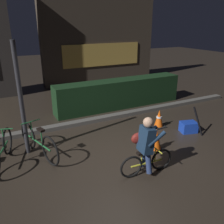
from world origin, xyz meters
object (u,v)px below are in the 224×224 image
object	(u,v)px
parked_bike_center_left	(39,142)
closed_umbrella	(198,121)
cyclist	(146,146)
street_post	(21,101)
traffic_cone_far	(159,119)
traffic_cone_near	(156,140)
parked_bike_left_mid	(1,151)
blue_crate	(188,127)

from	to	relation	value
parked_bike_center_left	closed_umbrella	xyz separation A→B (m)	(4.08, -0.86, 0.05)
cyclist	closed_umbrella	xyz separation A→B (m)	(2.30, 0.81, -0.22)
street_post	closed_umbrella	xyz separation A→B (m)	(4.30, -1.15, -0.89)
parked_bike_center_left	traffic_cone_far	bearing A→B (deg)	-105.88
traffic_cone_far	closed_umbrella	size ratio (longest dim) A/B	0.64
traffic_cone_near	street_post	bearing A→B (deg)	155.01
traffic_cone_far	cyclist	distance (m)	2.46
cyclist	closed_umbrella	distance (m)	2.45
traffic_cone_near	closed_umbrella	bearing A→B (deg)	5.66
parked_bike_left_mid	closed_umbrella	bearing A→B (deg)	-81.28
traffic_cone_near	traffic_cone_far	xyz separation A→B (m)	(0.92, 1.07, -0.02)
street_post	traffic_cone_far	world-z (taller)	street_post
parked_bike_center_left	cyclist	bearing A→B (deg)	-149.99
traffic_cone_near	cyclist	size ratio (longest dim) A/B	0.46
traffic_cone_far	blue_crate	world-z (taller)	traffic_cone_far
street_post	blue_crate	distance (m)	4.48
blue_crate	cyclist	distance (m)	2.52
parked_bike_left_mid	traffic_cone_near	distance (m)	3.51
blue_crate	closed_umbrella	distance (m)	0.36
traffic_cone_near	traffic_cone_far	distance (m)	1.41
traffic_cone_far	blue_crate	xyz separation A→B (m)	(0.53, -0.67, -0.11)
traffic_cone_near	closed_umbrella	world-z (taller)	closed_umbrella
parked_bike_left_mid	closed_umbrella	size ratio (longest dim) A/B	1.79
parked_bike_center_left	closed_umbrella	distance (m)	4.17
blue_crate	parked_bike_center_left	bearing A→B (deg)	171.40
street_post	blue_crate	xyz separation A→B (m)	(4.24, -0.90, -1.15)
traffic_cone_near	traffic_cone_far	world-z (taller)	traffic_cone_near
cyclist	closed_umbrella	world-z (taller)	cyclist
street_post	parked_bike_left_mid	distance (m)	1.15
cyclist	traffic_cone_far	bearing A→B (deg)	49.60
parked_bike_center_left	closed_umbrella	world-z (taller)	closed_umbrella
parked_bike_left_mid	blue_crate	size ratio (longest dim) A/B	3.46
closed_umbrella	parked_bike_center_left	bearing A→B (deg)	31.67
cyclist	parked_bike_left_mid	bearing A→B (deg)	150.85
street_post	closed_umbrella	size ratio (longest dim) A/B	3.06
blue_crate	traffic_cone_near	bearing A→B (deg)	-164.54
traffic_cone_far	blue_crate	size ratio (longest dim) A/B	1.23
parked_bike_center_left	traffic_cone_far	distance (m)	3.49
parked_bike_left_mid	parked_bike_center_left	bearing A→B (deg)	-72.13
street_post	cyclist	world-z (taller)	street_post
traffic_cone_near	cyclist	world-z (taller)	cyclist
parked_bike_left_mid	traffic_cone_far	xyz separation A→B (m)	(4.27, 0.05, -0.08)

